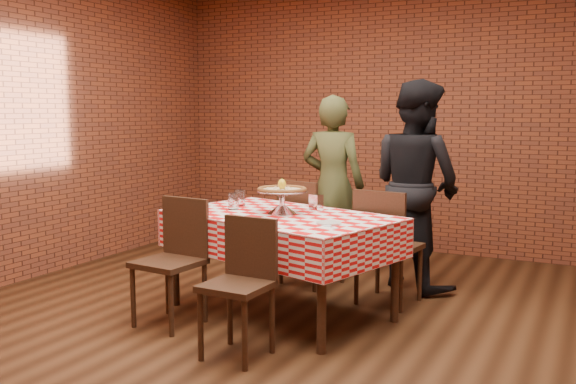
% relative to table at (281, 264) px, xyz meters
% --- Properties ---
extents(ground, '(6.00, 6.00, 0.00)m').
position_rel_table_xyz_m(ground, '(0.26, -0.41, -0.38)').
color(ground, black).
rests_on(ground, ground).
extents(back_wall, '(5.50, 0.00, 5.50)m').
position_rel_table_xyz_m(back_wall, '(0.26, 2.59, 1.08)').
color(back_wall, brown).
rests_on(back_wall, ground).
extents(table, '(1.86, 1.41, 0.75)m').
position_rel_table_xyz_m(table, '(0.00, 0.00, 0.00)').
color(table, '#3C2316').
rests_on(table, ground).
extents(tablecloth, '(1.90, 1.45, 0.28)m').
position_rel_table_xyz_m(tablecloth, '(0.00, -0.00, 0.24)').
color(tablecloth, red).
rests_on(tablecloth, table).
extents(pizza_stand, '(0.53, 0.53, 0.17)m').
position_rel_table_xyz_m(pizza_stand, '(-0.00, 0.03, 0.47)').
color(pizza_stand, silver).
rests_on(pizza_stand, tablecloth).
extents(pizza, '(0.51, 0.51, 0.03)m').
position_rel_table_xyz_m(pizza, '(-0.00, 0.03, 0.56)').
color(pizza, beige).
rests_on(pizza, pizza_stand).
extents(lemon, '(0.08, 0.08, 0.08)m').
position_rel_table_xyz_m(lemon, '(-0.00, 0.03, 0.60)').
color(lemon, gold).
rests_on(lemon, pizza).
extents(water_glass_left, '(0.10, 0.10, 0.13)m').
position_rel_table_xyz_m(water_glass_left, '(-0.43, 0.04, 0.45)').
color(water_glass_left, white).
rests_on(water_glass_left, tablecloth).
extents(water_glass_right, '(0.10, 0.10, 0.13)m').
position_rel_table_xyz_m(water_glass_right, '(-0.48, 0.23, 0.45)').
color(water_glass_right, white).
rests_on(water_glass_right, tablecloth).
extents(side_plate, '(0.21, 0.21, 0.01)m').
position_rel_table_xyz_m(side_plate, '(0.48, -0.23, 0.39)').
color(side_plate, white).
rests_on(side_plate, tablecloth).
extents(sweetener_packet_a, '(0.05, 0.04, 0.00)m').
position_rel_table_xyz_m(sweetener_packet_a, '(0.51, -0.31, 0.39)').
color(sweetener_packet_a, white).
rests_on(sweetener_packet_a, tablecloth).
extents(sweetener_packet_b, '(0.06, 0.06, 0.00)m').
position_rel_table_xyz_m(sweetener_packet_b, '(0.57, -0.35, 0.39)').
color(sweetener_packet_b, white).
rests_on(sweetener_packet_b, tablecloth).
extents(condiment_caddy, '(0.11, 0.10, 0.12)m').
position_rel_table_xyz_m(condiment_caddy, '(0.17, 0.27, 0.45)').
color(condiment_caddy, silver).
rests_on(condiment_caddy, tablecloth).
extents(chair_near_left, '(0.45, 0.45, 0.89)m').
position_rel_table_xyz_m(chair_near_left, '(-0.59, -0.59, 0.07)').
color(chair_near_left, '#3C2316').
rests_on(chair_near_left, ground).
extents(chair_near_right, '(0.39, 0.39, 0.86)m').
position_rel_table_xyz_m(chair_near_right, '(0.15, -0.89, 0.05)').
color(chair_near_right, '#3C2316').
rests_on(chair_near_right, ground).
extents(chair_far_left, '(0.55, 0.55, 0.93)m').
position_rel_table_xyz_m(chair_far_left, '(-0.13, 0.87, 0.09)').
color(chair_far_left, '#3C2316').
rests_on(chair_far_left, ground).
extents(chair_far_right, '(0.49, 0.49, 0.92)m').
position_rel_table_xyz_m(chair_far_right, '(0.65, 0.62, 0.08)').
color(chair_far_right, '#3C2316').
rests_on(chair_far_right, ground).
extents(diner_olive, '(0.62, 0.42, 1.66)m').
position_rel_table_xyz_m(diner_olive, '(-0.12, 1.30, 0.46)').
color(diner_olive, '#414623').
rests_on(diner_olive, ground).
extents(diner_black, '(1.09, 1.02, 1.78)m').
position_rel_table_xyz_m(diner_black, '(0.70, 1.19, 0.51)').
color(diner_black, black).
rests_on(diner_black, ground).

